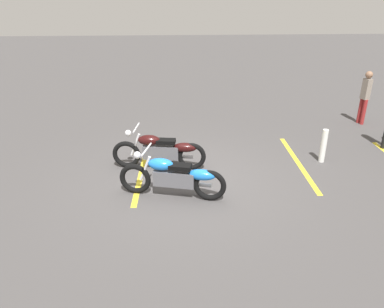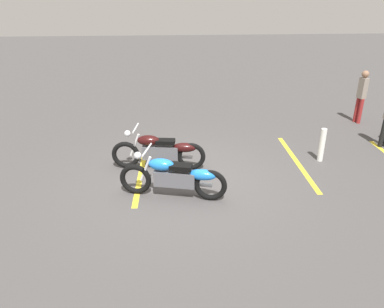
# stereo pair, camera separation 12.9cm
# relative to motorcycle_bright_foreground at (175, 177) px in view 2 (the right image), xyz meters

# --- Properties ---
(ground_plane) EXTENTS (60.00, 60.00, 0.00)m
(ground_plane) POSITION_rel_motorcycle_bright_foreground_xyz_m (0.26, 0.68, -0.46)
(ground_plane) COLOR #474444
(motorcycle_bright_foreground) EXTENTS (2.19, 0.76, 1.04)m
(motorcycle_bright_foreground) POSITION_rel_motorcycle_bright_foreground_xyz_m (0.00, 0.00, 0.00)
(motorcycle_bright_foreground) COLOR black
(motorcycle_bright_foreground) RESTS_ON ground
(motorcycle_dark_foreground) EXTENTS (2.23, 0.62, 1.04)m
(motorcycle_dark_foreground) POSITION_rel_motorcycle_bright_foreground_xyz_m (-0.29, 1.34, 0.00)
(motorcycle_dark_foreground) COLOR black
(motorcycle_dark_foreground) RESTS_ON ground
(bystander_near_row) EXTENTS (0.24, 0.28, 1.67)m
(bystander_near_row) POSITION_rel_motorcycle_bright_foreground_xyz_m (6.03, 4.23, 0.47)
(bystander_near_row) COLOR maroon
(bystander_near_row) RESTS_ON ground
(bollard_post) EXTENTS (0.14, 0.14, 0.85)m
(bollard_post) POSITION_rel_motorcycle_bright_foreground_xyz_m (3.68, 1.48, -0.04)
(bollard_post) COLOR white
(bollard_post) RESTS_ON ground
(parking_stripe_near) EXTENTS (0.23, 3.20, 0.01)m
(parking_stripe_near) POSITION_rel_motorcycle_bright_foreground_xyz_m (-0.76, 1.21, -0.46)
(parking_stripe_near) COLOR yellow
(parking_stripe_near) RESTS_ON ground
(parking_stripe_mid) EXTENTS (0.23, 3.20, 0.01)m
(parking_stripe_mid) POSITION_rel_motorcycle_bright_foreground_xyz_m (3.08, 1.44, -0.46)
(parking_stripe_mid) COLOR yellow
(parking_stripe_mid) RESTS_ON ground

